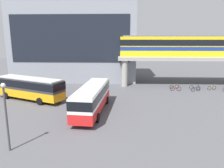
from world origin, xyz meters
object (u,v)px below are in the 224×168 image
bus_main (92,96)px  bicycle_blue (195,88)px  bus_secondary (29,86)px  station_building (76,42)px  bicycle_red (176,89)px  bicycle_orange (212,88)px  bicycle_brown (174,87)px  bicycle_black (196,89)px  train (185,46)px

bus_main → bicycle_blue: bus_main is taller
bus_secondary → bicycle_blue: (25.88, 7.33, -1.63)m
station_building → bicycle_red: bearing=-29.8°
bicycle_red → bicycle_orange: bearing=7.6°
station_building → bicycle_red: (18.87, -10.82, -7.47)m
station_building → bicycle_blue: size_ratio=14.25×
station_building → bicycle_orange: station_building is taller
bicycle_brown → bicycle_blue: size_ratio=1.01×
bus_main → bicycle_black: size_ratio=6.64×
station_building → bicycle_red: size_ratio=13.92×
train → bicycle_orange: bearing=-53.0°
bicycle_black → station_building: bearing=153.4°
station_building → bicycle_brown: bearing=-26.1°
bicycle_red → bicycle_blue: same height
train → bicycle_brown: size_ratio=13.78×
bus_main → bicycle_orange: 22.58m
train → bus_main: (-15.32, -16.98, -5.32)m
bus_main → bicycle_orange: size_ratio=6.62×
train → bicycle_red: size_ratio=13.54×
bus_main → bicycle_black: 19.43m
bus_main → bicycle_black: (15.93, 10.99, -1.63)m
station_building → bus_secondary: bearing=-101.5°
bicycle_orange → bus_main: bearing=-147.6°
bus_secondary → bicycle_blue: bus_secondary is taller
train → bicycle_red: bearing=-114.8°
bus_main → bicycle_red: (12.68, 11.24, -1.63)m
station_building → bicycle_brown: size_ratio=14.16×
station_building → train: size_ratio=1.03×
bicycle_red → bicycle_brown: (0.12, 1.51, 0.00)m
train → bicycle_brown: train is taller
station_building → bicycle_black: (22.13, -11.07, -7.47)m
train → bus_secondary: size_ratio=2.18×
bicycle_black → bus_secondary: bearing=-166.6°
bus_secondary → bicycle_red: bearing=15.8°
bus_main → bicycle_red: 17.02m
bicycle_red → bicycle_black: (3.26, -0.25, 0.00)m
bicycle_black → bicycle_brown: size_ratio=0.96×
bus_main → bicycle_brown: bearing=44.9°
station_building → bicycle_brown: 22.43m
bus_main → bicycle_orange: bearing=32.4°
bus_main → bicycle_brown: 18.13m
bus_secondary → bicycle_orange: bus_secondary is taller
bus_main → bicycle_black: bearing=34.6°
station_building → bicycle_orange: (25.21, -9.98, -7.47)m
bus_main → bicycle_red: bus_main is taller
bicycle_blue → bicycle_red: bearing=-164.5°
station_building → train: bearing=-13.3°
bus_main → bicycle_blue: (16.19, 12.22, -1.63)m
bicycle_black → train: bearing=95.8°
bus_main → bicycle_blue: size_ratio=6.43×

